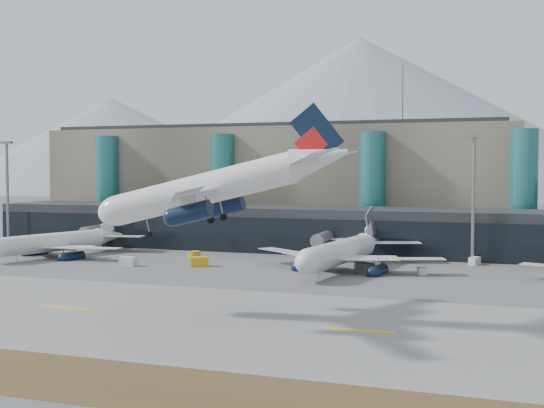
{
  "coord_description": "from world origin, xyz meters",
  "views": [
    {
      "loc": [
        35.39,
        -92.71,
        18.95
      ],
      "look_at": [
        -6.82,
        32.0,
        12.05
      ],
      "focal_mm": 45.0,
      "sensor_mm": 36.0,
      "label": 1
    }
  ],
  "objects_px": {
    "veh_g": "(422,271)",
    "jet_parked_left": "(66,236)",
    "veh_h": "(200,262)",
    "lightmast_mid": "(473,191)",
    "veh_a": "(128,261)",
    "veh_d": "(475,261)",
    "veh_b": "(194,255)",
    "veh_f": "(0,246)",
    "veh_c": "(365,268)",
    "lightmast_left": "(7,187)",
    "jet_parked_mid": "(347,244)",
    "hero_jet": "(227,177)"
  },
  "relations": [
    {
      "from": "lightmast_left",
      "to": "veh_b",
      "type": "bearing_deg",
      "value": -8.18
    },
    {
      "from": "jet_parked_left",
      "to": "veh_d",
      "type": "relative_size",
      "value": 13.04
    },
    {
      "from": "veh_h",
      "to": "lightmast_mid",
      "type": "bearing_deg",
      "value": -1.09
    },
    {
      "from": "hero_jet",
      "to": "veh_b",
      "type": "bearing_deg",
      "value": 115.21
    },
    {
      "from": "veh_d",
      "to": "veh_f",
      "type": "distance_m",
      "value": 105.29
    },
    {
      "from": "lightmast_left",
      "to": "veh_g",
      "type": "xyz_separation_m",
      "value": [
        101.99,
        -14.71,
        -13.75
      ]
    },
    {
      "from": "veh_b",
      "to": "veh_h",
      "type": "relative_size",
      "value": 0.78
    },
    {
      "from": "veh_h",
      "to": "hero_jet",
      "type": "bearing_deg",
      "value": -85.14
    },
    {
      "from": "jet_parked_left",
      "to": "veh_f",
      "type": "distance_m",
      "value": 20.55
    },
    {
      "from": "jet_parked_mid",
      "to": "veh_g",
      "type": "distance_m",
      "value": 14.9
    },
    {
      "from": "veh_a",
      "to": "veh_h",
      "type": "relative_size",
      "value": 0.92
    },
    {
      "from": "hero_jet",
      "to": "veh_d",
      "type": "height_order",
      "value": "hero_jet"
    },
    {
      "from": "lightmast_mid",
      "to": "veh_a",
      "type": "height_order",
      "value": "lightmast_mid"
    },
    {
      "from": "lightmast_left",
      "to": "jet_parked_mid",
      "type": "height_order",
      "value": "lightmast_left"
    },
    {
      "from": "lightmast_mid",
      "to": "jet_parked_left",
      "type": "bearing_deg",
      "value": -169.47
    },
    {
      "from": "lightmast_left",
      "to": "veh_d",
      "type": "xyz_separation_m",
      "value": [
        110.48,
        1.0,
        -13.65
      ]
    },
    {
      "from": "lightmast_mid",
      "to": "veh_a",
      "type": "xyz_separation_m",
      "value": [
        -63.3,
        -25.15,
        -13.55
      ]
    },
    {
      "from": "veh_b",
      "to": "veh_a",
      "type": "bearing_deg",
      "value": 171.29
    },
    {
      "from": "hero_jet",
      "to": "jet_parked_mid",
      "type": "bearing_deg",
      "value": 79.56
    },
    {
      "from": "veh_g",
      "to": "lightmast_mid",
      "type": "bearing_deg",
      "value": 135.99
    },
    {
      "from": "jet_parked_left",
      "to": "veh_g",
      "type": "distance_m",
      "value": 76.23
    },
    {
      "from": "veh_a",
      "to": "veh_b",
      "type": "distance_m",
      "value": 16.13
    },
    {
      "from": "hero_jet",
      "to": "veh_a",
      "type": "distance_m",
      "value": 54.17
    },
    {
      "from": "lightmast_left",
      "to": "hero_jet",
      "type": "distance_m",
      "value": 101.59
    },
    {
      "from": "jet_parked_left",
      "to": "veh_a",
      "type": "height_order",
      "value": "jet_parked_left"
    },
    {
      "from": "veh_d",
      "to": "veh_g",
      "type": "xyz_separation_m",
      "value": [
        -8.49,
        -15.71,
        -0.11
      ]
    },
    {
      "from": "veh_g",
      "to": "veh_h",
      "type": "distance_m",
      "value": 41.96
    },
    {
      "from": "veh_d",
      "to": "veh_g",
      "type": "relative_size",
      "value": 1.19
    },
    {
      "from": "veh_b",
      "to": "veh_g",
      "type": "relative_size",
      "value": 1.14
    },
    {
      "from": "veh_g",
      "to": "jet_parked_left",
      "type": "bearing_deg",
      "value": -111.22
    },
    {
      "from": "veh_f",
      "to": "veh_h",
      "type": "relative_size",
      "value": 1.17
    },
    {
      "from": "veh_f",
      "to": "veh_g",
      "type": "distance_m",
      "value": 96.35
    },
    {
      "from": "jet_parked_left",
      "to": "veh_f",
      "type": "bearing_deg",
      "value": 100.59
    },
    {
      "from": "jet_parked_mid",
      "to": "veh_a",
      "type": "bearing_deg",
      "value": 111.86
    },
    {
      "from": "veh_b",
      "to": "lightmast_left",
      "type": "bearing_deg",
      "value": 100.01
    },
    {
      "from": "lightmast_left",
      "to": "veh_g",
      "type": "distance_m",
      "value": 103.96
    },
    {
      "from": "veh_b",
      "to": "jet_parked_mid",
      "type": "bearing_deg",
      "value": -79.66
    },
    {
      "from": "lightmast_mid",
      "to": "veh_h",
      "type": "xyz_separation_m",
      "value": [
        -49.82,
        -21.24,
        -13.5
      ]
    },
    {
      "from": "veh_b",
      "to": "veh_f",
      "type": "relative_size",
      "value": 0.67
    },
    {
      "from": "hero_jet",
      "to": "veh_f",
      "type": "xyz_separation_m",
      "value": [
        -76.98,
        48.98,
        -16.76
      ]
    },
    {
      "from": "lightmast_mid",
      "to": "veh_d",
      "type": "relative_size",
      "value": 9.46
    },
    {
      "from": "veh_c",
      "to": "veh_h",
      "type": "xyz_separation_m",
      "value": [
        -31.96,
        -1.69,
        -0.03
      ]
    },
    {
      "from": "hero_jet",
      "to": "veh_a",
      "type": "height_order",
      "value": "hero_jet"
    },
    {
      "from": "jet_parked_mid",
      "to": "veh_b",
      "type": "xyz_separation_m",
      "value": [
        -33.86,
        4.66,
        -4.03
      ]
    },
    {
      "from": "lightmast_mid",
      "to": "jet_parked_mid",
      "type": "xyz_separation_m",
      "value": [
        -22.15,
        -15.43,
        -9.64
      ]
    },
    {
      "from": "lightmast_left",
      "to": "jet_parked_left",
      "type": "bearing_deg",
      "value": -26.05
    },
    {
      "from": "veh_c",
      "to": "veh_g",
      "type": "bearing_deg",
      "value": 55.2
    },
    {
      "from": "veh_b",
      "to": "jet_parked_left",
      "type": "bearing_deg",
      "value": 118.04
    },
    {
      "from": "lightmast_mid",
      "to": "veh_f",
      "type": "relative_size",
      "value": 6.57
    },
    {
      "from": "veh_f",
      "to": "veh_g",
      "type": "relative_size",
      "value": 1.71
    }
  ]
}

